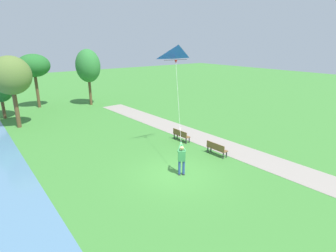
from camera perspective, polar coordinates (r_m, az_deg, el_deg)
ground_plane at (r=15.79m, az=1.68°, el=-10.02°), size 120.00×120.00×0.00m
walkway_path at (r=20.56m, az=9.95°, el=-3.57°), size 3.53×32.06×0.02m
person_kite_flyer at (r=15.28m, az=2.88°, el=-6.65°), size 0.54×0.62×1.83m
flying_kite at (r=17.59m, az=2.18°, el=14.84°), size 2.88×3.02×5.27m
park_bench_near_walkway at (r=18.28m, az=10.15°, el=-4.58°), size 0.49×1.51×0.88m
park_bench_far_walkway at (r=20.55m, az=2.74°, el=-1.83°), size 0.49×1.51×0.88m
tree_behind_path at (r=33.98m, az=-26.40°, el=11.24°), size 3.48×2.83×5.98m
tree_lakeside_far at (r=26.53m, az=-30.14°, el=9.10°), size 3.28×2.81×6.17m
tree_horizon_far at (r=33.23m, az=-16.48°, el=12.00°), size 2.73×3.12×6.47m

